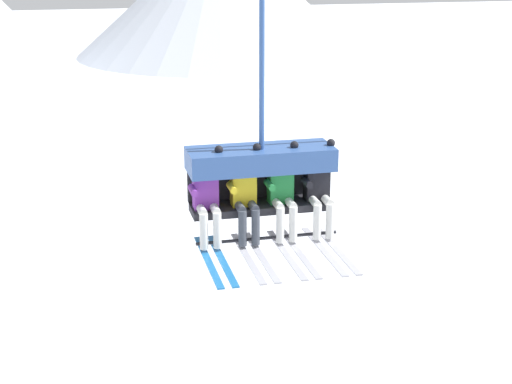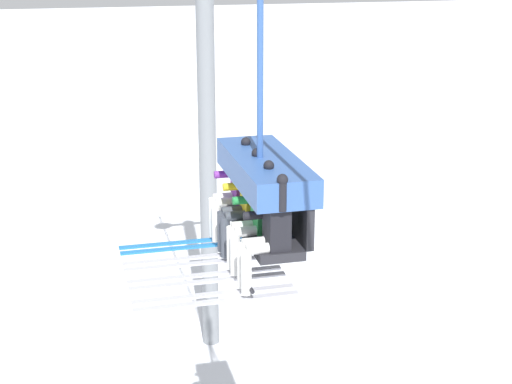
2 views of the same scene
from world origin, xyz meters
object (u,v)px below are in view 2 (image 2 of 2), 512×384
lift_tower_near (206,140)px  skier_black (265,232)px  skier_yellow (242,201)px  skier_purple (233,188)px  chairlift_chair (266,180)px  skier_green (253,215)px

lift_tower_near → skier_black: size_ratio=5.22×
skier_yellow → skier_purple: bearing=180.0°
chairlift_chair → skier_green: 0.45m
lift_tower_near → skier_yellow: bearing=-7.3°
lift_tower_near → skier_yellow: size_ratio=5.22×
skier_purple → skier_yellow: same height
skier_purple → skier_green: 1.02m
skier_green → skier_black: 0.51m
skier_yellow → skier_green: bearing=0.0°
lift_tower_near → skier_green: (7.67, -0.92, 1.09)m
lift_tower_near → skier_black: 8.31m
chairlift_chair → skier_black: bearing=-15.6°
skier_black → skier_green: bearing=180.0°
chairlift_chair → skier_black: (0.77, -0.21, -0.30)m
skier_purple → skier_black: size_ratio=1.00×
skier_purple → skier_green: (1.02, 0.00, 0.00)m
chairlift_chair → skier_yellow: (-0.25, -0.21, -0.30)m
chairlift_chair → skier_purple: (-0.76, -0.21, -0.30)m
skier_green → lift_tower_near: bearing=173.1°
skier_purple → skier_black: 1.52m
skier_green → skier_black: (0.51, 0.00, 0.00)m
skier_black → chairlift_chair: bearing=164.4°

